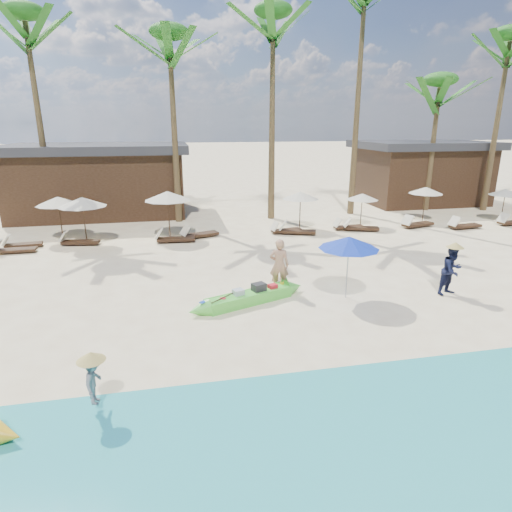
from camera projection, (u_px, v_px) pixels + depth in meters
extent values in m
plane|color=#FFEFBC|center=(311.00, 321.00, 12.47)|extent=(240.00, 240.00, 0.00)
cube|color=tan|center=(398.00, 440.00, 7.80)|extent=(240.00, 4.50, 0.01)
cube|color=#51CF3F|center=(249.00, 298.00, 13.69)|extent=(2.96, 1.60, 0.35)
cube|color=white|center=(249.00, 297.00, 13.69)|extent=(2.52, 1.30, 0.16)
cube|color=#262628|center=(259.00, 288.00, 13.80)|extent=(0.50, 0.45, 0.32)
cube|color=silver|center=(238.00, 293.00, 13.48)|extent=(0.40, 0.37, 0.26)
cube|color=red|center=(273.00, 287.00, 14.04)|extent=(0.34, 0.31, 0.20)
cylinder|color=red|center=(223.00, 299.00, 13.22)|extent=(0.20, 0.20, 0.08)
cylinder|color=#262628|center=(217.00, 302.00, 13.03)|extent=(0.18, 0.18, 0.07)
sphere|color=#C6B97C|center=(209.00, 302.00, 12.91)|extent=(0.17, 0.17, 0.17)
cylinder|color=yellow|center=(282.00, 284.00, 14.38)|extent=(0.13, 0.13, 0.17)
cylinder|color=yellow|center=(286.00, 283.00, 14.47)|extent=(0.13, 0.13, 0.17)
imported|color=tan|center=(279.00, 265.00, 14.54)|extent=(0.78, 0.64, 1.83)
imported|color=black|center=(452.00, 270.00, 14.22)|extent=(0.98, 0.86, 1.70)
imported|color=gray|center=(94.00, 380.00, 8.41)|extent=(0.45, 0.70, 1.02)
cylinder|color=#99999E|center=(347.00, 269.00, 13.87)|extent=(0.04, 0.04, 2.03)
cone|color=#1330B5|center=(349.00, 243.00, 13.61)|extent=(1.94, 1.94, 0.40)
cylinder|color=#392417|center=(60.00, 219.00, 20.89)|extent=(0.05, 0.05, 2.08)
cone|color=beige|center=(58.00, 201.00, 20.62)|extent=(2.08, 2.08, 0.42)
cube|color=#392417|center=(17.00, 250.00, 18.98)|extent=(1.63, 0.56, 0.11)
cube|color=#392417|center=(24.00, 245.00, 19.83)|extent=(1.62, 0.65, 0.11)
cube|color=beige|center=(6.00, 240.00, 19.55)|extent=(0.40, 0.54, 0.46)
cylinder|color=#392417|center=(84.00, 222.00, 20.06)|extent=(0.05, 0.05, 2.19)
cone|color=beige|center=(82.00, 202.00, 19.78)|extent=(2.19, 2.19, 0.44)
cube|color=#392417|center=(81.00, 242.00, 20.22)|extent=(1.77, 0.80, 0.12)
cube|color=beige|center=(64.00, 236.00, 20.10)|extent=(0.46, 0.60, 0.50)
cube|color=#392417|center=(176.00, 239.00, 20.70)|extent=(1.84, 0.71, 0.13)
cube|color=beige|center=(159.00, 233.00, 20.51)|extent=(0.44, 0.61, 0.53)
cylinder|color=#392417|center=(169.00, 215.00, 21.26)|extent=(0.06, 0.06, 2.28)
cone|color=beige|center=(168.00, 196.00, 20.97)|extent=(2.28, 2.28, 0.46)
cube|color=#392417|center=(200.00, 234.00, 21.53)|extent=(1.91, 1.15, 0.13)
cube|color=beige|center=(185.00, 230.00, 21.05)|extent=(0.58, 0.69, 0.53)
cylinder|color=#392417|center=(300.00, 211.00, 23.11)|extent=(0.05, 0.05, 1.97)
cone|color=beige|center=(300.00, 195.00, 22.86)|extent=(1.97, 1.97, 0.39)
cube|color=#392417|center=(286.00, 230.00, 22.49)|extent=(1.65, 0.81, 0.11)
cube|color=beige|center=(274.00, 226.00, 22.15)|extent=(0.45, 0.57, 0.46)
cube|color=#392417|center=(298.00, 231.00, 22.15)|extent=(1.88, 1.14, 0.13)
cube|color=beige|center=(283.00, 225.00, 22.16)|extent=(0.57, 0.68, 0.52)
cylinder|color=#392417|center=(361.00, 210.00, 23.81)|extent=(0.04, 0.04, 1.77)
cone|color=beige|center=(362.00, 197.00, 23.58)|extent=(1.77, 1.77, 0.35)
cube|color=#392417|center=(362.00, 228.00, 22.86)|extent=(1.85, 1.07, 0.12)
cube|color=beige|center=(348.00, 222.00, 22.85)|extent=(0.55, 0.66, 0.51)
cube|color=#392417|center=(349.00, 227.00, 23.19)|extent=(1.62, 0.59, 0.11)
cube|color=beige|center=(337.00, 223.00, 22.94)|extent=(0.38, 0.53, 0.47)
cylinder|color=#392417|center=(424.00, 205.00, 25.02)|extent=(0.05, 0.05, 1.93)
cone|color=beige|center=(426.00, 190.00, 24.78)|extent=(1.93, 1.93, 0.39)
cube|color=#392417|center=(418.00, 224.00, 23.69)|extent=(1.95, 1.05, 0.13)
cube|color=beige|center=(407.00, 220.00, 23.25)|extent=(0.56, 0.69, 0.54)
cylinder|color=#392417|center=(503.00, 205.00, 25.07)|extent=(0.05, 0.05, 1.82)
cone|color=beige|center=(506.00, 192.00, 24.83)|extent=(1.82, 1.82, 0.36)
cube|color=#392417|center=(465.00, 226.00, 23.35)|extent=(1.83, 0.76, 0.13)
cube|color=beige|center=(454.00, 221.00, 23.04)|extent=(0.46, 0.61, 0.52)
cube|color=beige|center=(503.00, 218.00, 23.89)|extent=(0.43, 0.59, 0.52)
cone|color=brown|center=(40.00, 125.00, 22.97)|extent=(0.40, 0.40, 10.89)
ellipsoid|color=#20681A|center=(23.00, 11.00, 21.35)|extent=(2.08, 2.08, 0.88)
cone|color=brown|center=(174.00, 132.00, 23.69)|extent=(0.40, 0.40, 10.08)
ellipsoid|color=#20681A|center=(169.00, 31.00, 22.19)|extent=(2.08, 2.08, 0.88)
cone|color=brown|center=(272.00, 121.00, 24.31)|extent=(0.40, 0.40, 11.26)
ellipsoid|color=#20681A|center=(273.00, 10.00, 22.64)|extent=(2.08, 2.08, 0.88)
cone|color=brown|center=(357.00, 104.00, 25.38)|extent=(0.40, 0.40, 13.16)
cone|color=brown|center=(432.00, 147.00, 27.29)|extent=(0.40, 0.40, 8.07)
ellipsoid|color=#20681A|center=(441.00, 79.00, 26.09)|extent=(2.08, 2.08, 0.88)
cone|color=brown|center=(496.00, 127.00, 26.83)|extent=(0.40, 0.40, 10.64)
ellipsoid|color=#20681A|center=(511.00, 33.00, 25.25)|extent=(2.08, 2.08, 0.88)
cube|color=#392417|center=(101.00, 184.00, 26.76)|extent=(10.00, 6.00, 3.80)
cube|color=#2D2D33|center=(97.00, 148.00, 26.12)|extent=(10.80, 6.60, 0.50)
cube|color=#392417|center=(419.00, 175.00, 30.94)|extent=(8.00, 6.00, 3.80)
cube|color=#2D2D33|center=(423.00, 145.00, 30.30)|extent=(8.80, 6.60, 0.50)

